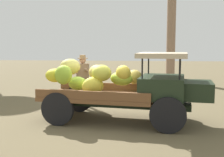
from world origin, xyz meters
The scene contains 3 objects.
ground_plane centered at (0.00, 0.00, 0.00)m, with size 60.00×60.00×0.00m, color brown.
truck centered at (0.78, -0.37, 0.95)m, with size 4.60×2.24×1.87m.
farmer centered at (-0.83, 1.49, 1.00)m, with size 0.53×0.46×1.74m.
Camera 1 is at (1.15, -7.97, 2.07)m, focal length 45.98 mm.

